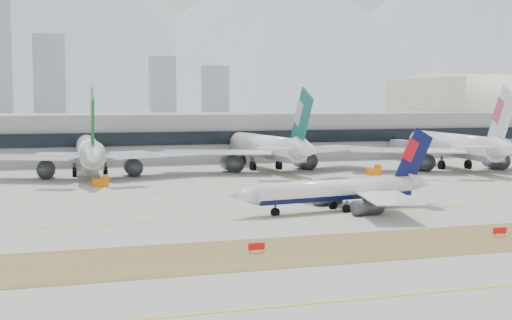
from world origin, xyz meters
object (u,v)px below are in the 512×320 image
object	(u,v)px
widebody_china_air	(457,147)
widebody_cathay	(267,148)
widebody_eva	(90,153)
terminal	(157,136)
taxiing_airliner	(343,191)

from	to	relation	value
widebody_china_air	widebody_cathay	bearing A→B (deg)	81.04
widebody_eva	widebody_cathay	size ratio (longest dim) A/B	0.99
widebody_china_air	terminal	size ratio (longest dim) A/B	0.24
widebody_china_air	terminal	world-z (taller)	widebody_china_air
taxiing_airliner	terminal	xyz separation A→B (m)	(-13.02, 117.71, 3.99)
taxiing_airliner	widebody_eva	bearing A→B (deg)	-70.00
taxiing_airliner	widebody_eva	world-z (taller)	widebody_eva
widebody_eva	widebody_china_air	world-z (taller)	widebody_china_air
taxiing_airliner	widebody_china_air	bearing A→B (deg)	-144.94
taxiing_airliner	widebody_cathay	distance (m)	73.52
widebody_eva	terminal	bearing A→B (deg)	-25.50
widebody_china_air	terminal	bearing A→B (deg)	57.96
widebody_cathay	taxiing_airliner	bearing A→B (deg)	168.26
terminal	taxiing_airliner	bearing A→B (deg)	-83.69
taxiing_airliner	widebody_cathay	bearing A→B (deg)	-106.52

